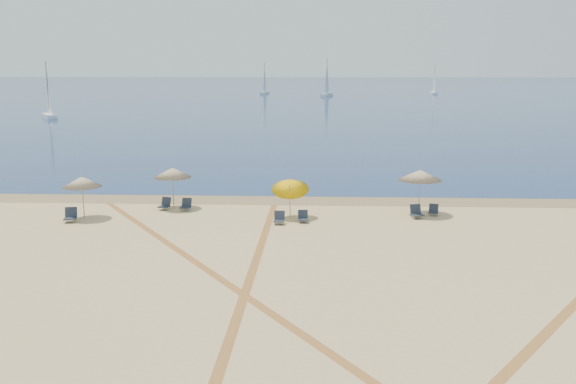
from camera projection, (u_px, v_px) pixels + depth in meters
The scene contains 18 objects.
ocean at pixel (312, 87), 234.21m from camera, with size 500.00×500.00×0.00m, color #0C2151.
wet_sand at pixel (291, 200), 37.46m from camera, with size 500.00×500.00×0.00m, color olive.
umbrella_1 at pixel (82, 182), 32.65m from camera, with size 2.00×2.00×2.30m.
umbrella_2 at pixel (173, 173), 34.98m from camera, with size 2.13×2.13×2.38m.
umbrella_3 at pixel (290, 185), 32.74m from camera, with size 1.99×2.06×2.41m.
umbrella_4 at pixel (420, 175), 33.52m from camera, with size 2.34×2.34×2.49m.
chair_2 at pixel (71, 216), 32.18m from camera, with size 0.73×0.81×0.74m.
chair_3 at pixel (165, 204), 34.93m from camera, with size 0.74×0.80×0.68m.
chair_4 at pixel (186, 205), 34.78m from camera, with size 0.63×0.71×0.66m.
chair_5 at pixel (279, 218), 31.75m from camera, with size 0.56×0.65×0.65m.
chair_6 at pixel (303, 217), 32.08m from camera, with size 0.57×0.65×0.62m.
chair_7 at pixel (416, 212), 32.97m from camera, with size 0.75×0.82×0.71m.
chair_8 at pixel (433, 210), 33.56m from camera, with size 0.64×0.70×0.61m.
sailboat_0 at pixel (434, 85), 175.74m from camera, with size 1.60×5.55×8.20m.
sailboat_1 at pixel (49, 101), 95.49m from camera, with size 4.26×5.66×8.56m.
sailboat_2 at pixel (327, 85), 164.22m from camera, with size 3.42×6.89×9.95m.
sailboat_3 at pixel (265, 84), 176.73m from camera, with size 2.33×6.11×8.87m.
tire_tracks at pixel (312, 279), 23.60m from camera, with size 53.14×46.32×0.00m.
Camera 1 is at (1.47, -12.58, 7.95)m, focal length 38.74 mm.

